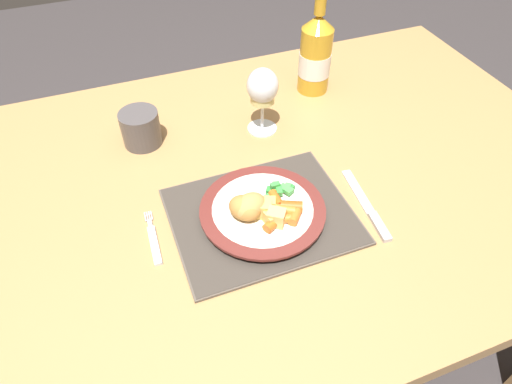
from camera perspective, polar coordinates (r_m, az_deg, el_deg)
The scene contains 13 objects.
ground_plane at distance 1.55m, azimuth -1.44°, elevation -18.99°, with size 6.00×6.00×0.00m, color #383333.
dining_table at distance 0.99m, azimuth -2.12°, elevation -2.15°, with size 1.56×0.94×0.74m.
placemat at distance 0.87m, azimuth 0.70°, elevation -3.00°, with size 0.34×0.27×0.01m.
dinner_plate at distance 0.86m, azimuth 0.82°, elevation -2.41°, with size 0.24×0.24×0.02m.
breaded_croquettes at distance 0.83m, azimuth -1.07°, elevation -1.89°, with size 0.09×0.08×0.04m.
green_beans_pile at distance 0.88m, azimuth 2.85°, elevation 0.22°, with size 0.08×0.04×0.02m.
glazed_carrots at distance 0.84m, azimuth 3.49°, elevation -2.49°, with size 0.09×0.09×0.02m.
fork at distance 0.85m, azimuth -12.67°, elevation -6.00°, with size 0.02×0.13×0.01m.
table_knife at distance 0.91m, azimuth 13.97°, elevation -2.17°, with size 0.04×0.20×0.01m.
wine_glass at distance 1.01m, azimuth 0.83°, elevation 12.70°, with size 0.07×0.07×0.16m.
bottle at distance 1.17m, azimuth 7.43°, elevation 16.67°, with size 0.08×0.08×0.27m.
roast_potatoes at distance 0.83m, azimuth 1.81°, elevation -2.66°, with size 0.06×0.07×0.03m.
drinking_cup at distance 1.04m, azimuth -14.23°, elevation 7.83°, with size 0.09×0.09×0.08m.
Camera 1 is at (-0.20, -0.64, 1.39)m, focal length 32.00 mm.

